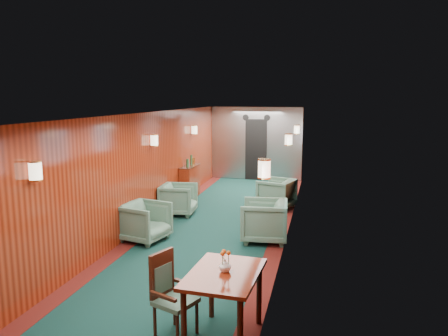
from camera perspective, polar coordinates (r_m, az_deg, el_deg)
name	(u,v)px	position (r m, az deg, el deg)	size (l,w,h in m)	color
room	(212,153)	(8.60, -1.62, 2.03)	(12.00, 12.10, 2.40)	#0E332C
bulkhead	(256,144)	(14.42, 4.25, 3.16)	(2.98, 0.17, 2.39)	#A2A5A9
windows_right	(288,162)	(8.63, 8.41, 0.72)	(0.02, 8.60, 0.80)	silver
wall_sconces	(218,142)	(9.13, -0.74, 3.43)	(2.97, 7.97, 0.25)	beige
dining_table	(224,283)	(5.00, 0.02, -14.83)	(0.82, 1.12, 0.81)	maroon
side_chair	(169,290)	(5.25, -7.14, -15.56)	(0.55, 0.56, 0.97)	#1F483A
credenza	(190,181)	(11.83, -4.49, -1.76)	(0.31, 1.00, 1.17)	maroon
flower_vase	(225,266)	(4.94, 0.13, -12.62)	(0.14, 0.14, 0.14)	silver
armchair_left_near	(145,222)	(8.49, -10.33, -6.94)	(0.79, 0.81, 0.74)	#1F483A
armchair_left_far	(179,199)	(10.24, -5.96, -4.09)	(0.77, 0.79, 0.72)	#1F483A
armchair_right_near	(264,221)	(8.38, 5.25, -6.88)	(0.84, 0.87, 0.79)	#1F483A
armchair_right_far	(276,193)	(10.84, 6.86, -3.32)	(0.78, 0.81, 0.73)	#1F483A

